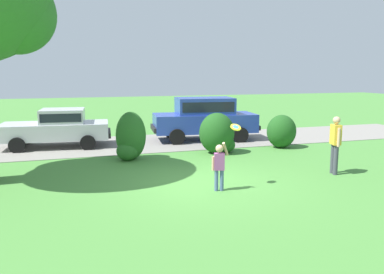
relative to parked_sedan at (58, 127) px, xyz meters
The scene contains 10 objects.
ground_plane 7.92m from the parked_sedan, 60.58° to the right, with size 80.00×80.00×0.00m, color #478438.
driveway_strip 3.96m from the parked_sedan, ahead, with size 28.00×4.40×0.02m, color gray.
shrub_near_tree 4.05m from the parked_sedan, 52.57° to the right, with size 1.07×1.03×1.68m.
shrub_centre_left 6.56m from the parked_sedan, 28.18° to the right, with size 1.40×1.21×1.54m.
shrub_centre 9.10m from the parked_sedan, 18.32° to the right, with size 1.21×1.06×1.34m.
parked_sedan is the anchor object (origin of this frame).
parked_suv 6.26m from the parked_sedan, ahead, with size 4.87×2.48×1.92m.
child_thrower 8.63m from the parked_sedan, 61.85° to the right, with size 0.47×0.22×1.29m.
frisbee 8.72m from the parked_sedan, 57.92° to the right, with size 0.29×0.26×0.18m.
adult_onlooker 10.66m from the parked_sedan, 41.42° to the right, with size 0.30×0.52×1.74m.
Camera 1 is at (-3.43, -9.89, 3.02)m, focal length 36.75 mm.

